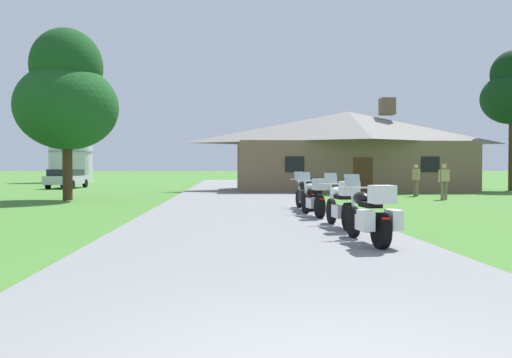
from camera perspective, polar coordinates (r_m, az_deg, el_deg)
name	(u,v)px	position (r m, az deg, el deg)	size (l,w,h in m)	color
ground_plane	(240,200)	(23.22, -1.86, -2.41)	(500.00, 500.00, 0.00)	#42752D
asphalt_driveway	(241,202)	(21.22, -1.71, -2.67)	(6.40, 80.00, 0.06)	slate
motorcycle_black_nearest_to_camera	(371,215)	(9.53, 12.96, -4.03)	(0.83, 2.08, 1.30)	black
motorcycle_white_second_in_row	(341,204)	(12.07, 9.70, -2.86)	(0.66, 2.08, 1.30)	black
motorcycle_silver_third_in_row	(314,197)	(14.86, 6.62, -2.08)	(0.72, 2.08, 1.30)	black
motorcycle_black_farthest_in_row	(307,194)	(17.15, 5.79, -1.68)	(0.87, 2.08, 1.30)	black
stone_lodge	(348,150)	(33.43, 10.48, 3.27)	(15.29, 7.57, 6.10)	brown
bystander_tan_shirt_near_lodge	(416,179)	(27.59, 17.78, 0.04)	(0.29, 0.54, 1.67)	#75664C
bystander_tan_shirt_beside_signpost	(444,179)	(25.10, 20.66, -0.05)	(0.55, 0.25, 1.69)	#75664C
tree_left_near	(67,95)	(24.83, -20.77, 8.94)	(4.64, 4.64, 7.89)	#422D19
metal_silo_distant	(71,146)	(55.51, -20.40, 3.50)	(4.44, 4.44, 7.48)	#B2B7BC
parked_silver_suv_far_left	(67,178)	(39.24, -20.76, 0.13)	(2.07, 4.68, 1.40)	#ADAFB7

